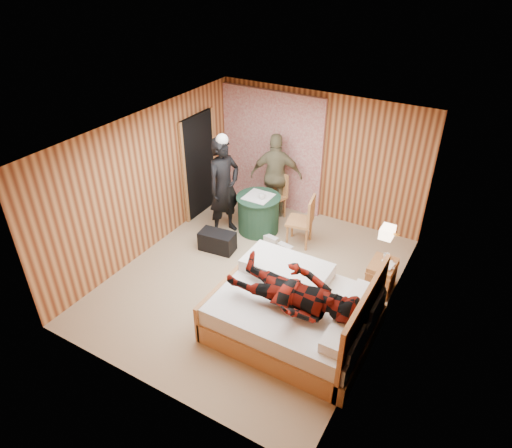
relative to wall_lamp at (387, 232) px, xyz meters
The scene contains 23 objects.
floor 2.36m from the wall_lamp, 166.83° to the right, with size 4.20×5.00×0.01m, color tan.
ceiling 2.31m from the wall_lamp, 166.83° to the right, with size 4.20×5.00×0.01m, color silver.
wall_back 2.81m from the wall_lamp, 133.17° to the left, with size 4.20×0.02×2.50m, color tan.
wall_left 4.05m from the wall_lamp, behind, with size 0.02×5.00×2.50m, color tan.
wall_right 0.49m from the wall_lamp, 68.55° to the right, with size 0.02×5.00×2.50m, color tan.
curtain 3.53m from the wall_lamp, 145.89° to the left, with size 2.20×0.08×2.40m, color beige.
doorway 4.10m from the wall_lamp, 166.59° to the left, with size 0.06×0.90×2.05m, color black.
wall_lamp is the anchor object (origin of this frame).
bed 1.71m from the wall_lamp, 124.67° to the right, with size 2.18×1.72×1.18m.
nightstand 1.09m from the wall_lamp, 97.28° to the left, with size 0.40×0.54×0.52m.
round_table 2.91m from the wall_lamp, 160.95° to the left, with size 0.84×0.84×0.74m.
chair_far 3.11m from the wall_lamp, 148.83° to the left, with size 0.53×0.53×0.93m.
chair_near 2.02m from the wall_lamp, 151.54° to the left, with size 0.52×0.52×0.97m.
duffel_bag 3.13m from the wall_lamp, behind, with size 0.63×0.34×0.36m, color black.
sneaker_left 2.60m from the wall_lamp, 163.53° to the left, with size 0.28×0.11×0.12m, color white.
sneaker_right 2.28m from the wall_lamp, 163.75° to the left, with size 0.29×0.12×0.13m, color white.
woman_standing 3.20m from the wall_lamp, 170.00° to the left, with size 0.69×0.45×1.89m, color black.
man_at_table 3.09m from the wall_lamp, 148.46° to the left, with size 1.01×0.42×1.72m, color #706A4B.
man_on_bed 1.62m from the wall_lamp, 119.00° to the right, with size 1.77×0.67×0.86m, color #681109.
book_lower 0.82m from the wall_lamp, 98.52° to the left, with size 0.17×0.22×0.02m, color white.
book_upper 0.80m from the wall_lamp, 98.52° to the left, with size 0.16×0.22×0.02m, color white.
cup_nightstand 0.87m from the wall_lamp, 95.27° to the left, with size 0.10×0.10×0.09m, color white.
cup_table 2.70m from the wall_lamp, 161.27° to the left, with size 0.12×0.12×0.10m, color white.
Camera 1 is at (3.01, -5.12, 4.79)m, focal length 32.00 mm.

